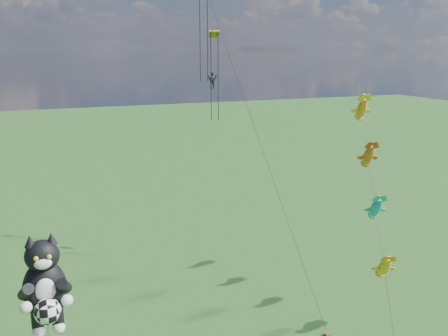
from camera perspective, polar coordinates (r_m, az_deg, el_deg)
name	(u,v)px	position (r m, az deg, el deg)	size (l,w,h in m)	color
cat_kite_rig	(45,286)	(27.96, -19.80, -12.53)	(2.58, 4.22, 10.22)	brown
fish_windsock_rig	(372,182)	(38.38, 16.56, -1.56)	(6.61, 14.63, 17.38)	brown
parafoil_rig	(215,67)	(43.12, -1.07, 11.47)	(3.64, 17.28, 24.97)	brown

